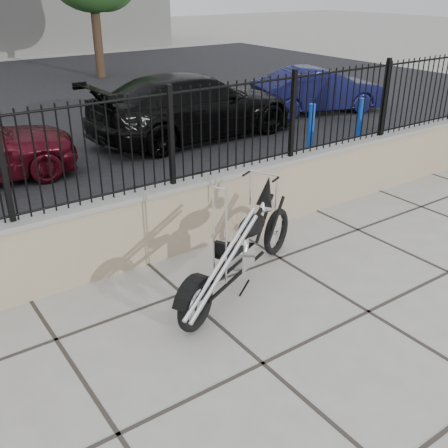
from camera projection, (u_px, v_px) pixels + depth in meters
name	position (u px, v px, depth m)	size (l,w,h in m)	color
ground_plane	(368.00, 312.00, 5.79)	(90.00, 90.00, 0.00)	#99968E
parking_lot	(30.00, 107.00, 15.06)	(30.00, 30.00, 0.00)	black
retaining_wall	(236.00, 201.00, 7.44)	(14.00, 0.36, 0.96)	gray
iron_fence	(236.00, 126.00, 6.98)	(14.00, 0.08, 1.20)	black
chopper_motorcycle	(239.00, 233.00, 5.93)	(2.42, 0.43, 1.45)	black
car_black	(194.00, 106.00, 11.90)	(2.03, 4.99, 1.45)	black
car_blue	(319.00, 90.00, 14.24)	(1.27, 3.63, 1.20)	#10123D
bollard_b	(311.00, 130.00, 10.66)	(0.13, 0.13, 1.08)	blue
bollard_c	(360.00, 119.00, 11.86)	(0.11, 0.11, 0.93)	blue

